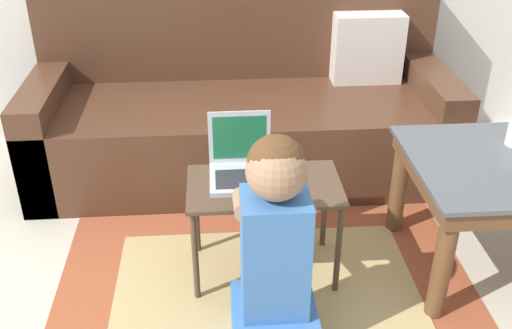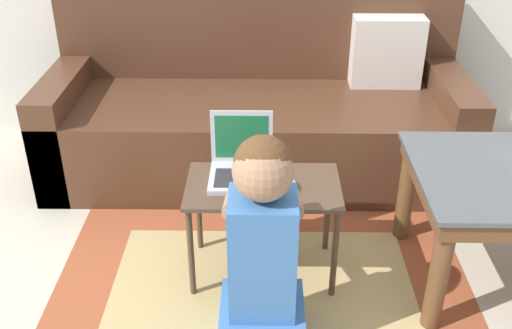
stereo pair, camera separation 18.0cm
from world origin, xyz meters
TOP-DOWN VIEW (x-y plane):
  - ground_plane at (0.00, 0.00)m, footprint 16.00×16.00m
  - area_rug at (0.06, 0.01)m, footprint 1.66×1.28m
  - couch at (0.03, 1.13)m, footprint 2.10×0.84m
  - laptop_desk at (0.06, 0.21)m, footprint 0.59×0.34m
  - laptop at (-0.03, 0.27)m, footprint 0.24×0.23m
  - computer_mouse at (0.15, 0.18)m, footprint 0.07×0.11m
  - person_seated at (0.06, -0.18)m, footprint 0.29×0.37m

SIDE VIEW (x-z plane):
  - ground_plane at x=0.00m, z-range 0.00..0.00m
  - area_rug at x=0.06m, z-range 0.00..0.01m
  - couch at x=0.03m, z-range -0.14..0.73m
  - laptop_desk at x=0.06m, z-range 0.15..0.57m
  - person_seated at x=0.06m, z-range -0.02..0.80m
  - computer_mouse at x=0.15m, z-range 0.42..0.45m
  - laptop at x=-0.03m, z-range 0.34..0.58m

